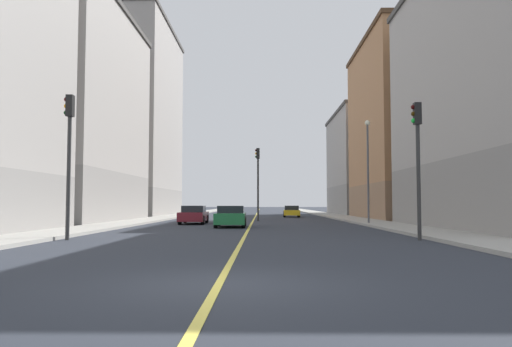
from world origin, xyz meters
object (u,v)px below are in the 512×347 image
object	(u,v)px
building_right_distant	(126,121)
car_yellow	(292,211)
car_maroon	(194,215)
building_left_far	(376,164)
building_right_midblock	(57,114)
traffic_light_median_far	(258,174)
car_green	(231,217)
traffic_light_right_near	(69,146)
building_left_mid	(420,129)
traffic_light_left_near	(418,150)
street_lamp_left_near	(368,160)

from	to	relation	value
building_right_distant	car_yellow	bearing A→B (deg)	-15.80
car_maroon	car_yellow	xyz separation A→B (m)	(8.24, 18.50, -0.04)
building_left_far	building_right_midblock	bearing A→B (deg)	-140.70
traffic_light_median_far	car_yellow	xyz separation A→B (m)	(3.60, 12.13, -3.42)
car_yellow	building_right_distant	bearing A→B (deg)	164.20
car_green	car_maroon	size ratio (longest dim) A/B	0.97
building_right_distant	traffic_light_right_near	size ratio (longest dim) A/B	3.89
building_left_far	building_right_distant	bearing A→B (deg)	-169.80
building_left_mid	car_maroon	distance (m)	24.51
building_left_mid	building_right_distant	distance (m)	34.66
building_right_distant	car_green	bearing A→B (deg)	-63.00
building_right_distant	car_green	distance (m)	34.45
car_maroon	traffic_light_left_near	bearing A→B (deg)	-54.90
traffic_light_left_near	car_green	world-z (taller)	traffic_light_left_near
traffic_light_left_near	car_green	bearing A→B (deg)	126.52
traffic_light_median_far	car_green	bearing A→B (deg)	-98.15
traffic_light_left_near	car_green	xyz separation A→B (m)	(-8.37, 11.31, -3.02)
traffic_light_median_far	car_maroon	distance (m)	8.58
traffic_light_left_near	traffic_light_median_far	world-z (taller)	traffic_light_median_far
building_right_midblock	building_right_distant	distance (m)	20.66
car_green	car_yellow	distance (m)	23.98
building_left_far	building_right_midblock	distance (m)	41.44
building_right_midblock	car_green	distance (m)	18.98
street_lamp_left_near	car_green	distance (m)	10.63
traffic_light_right_near	car_green	size ratio (longest dim) A/B	1.39
traffic_light_right_near	street_lamp_left_near	distance (m)	21.13
building_right_distant	traffic_light_median_far	world-z (taller)	building_right_distant
building_left_far	building_right_distant	xyz separation A→B (m)	(-32.03, -5.76, 4.90)
building_left_mid	car_yellow	world-z (taller)	building_left_mid
street_lamp_left_near	car_yellow	distance (m)	21.05
building_left_mid	building_right_distant	xyz separation A→B (m)	(-32.03, 12.89, 3.05)
building_left_mid	building_left_far	world-z (taller)	building_left_mid
traffic_light_right_near	car_maroon	world-z (taller)	traffic_light_right_near
street_lamp_left_near	car_yellow	size ratio (longest dim) A/B	1.62
building_left_mid	street_lamp_left_near	world-z (taller)	building_left_mid
building_left_far	building_right_distant	world-z (taller)	building_right_distant
traffic_light_right_near	car_green	bearing A→B (deg)	62.04
building_right_midblock	car_maroon	size ratio (longest dim) A/B	4.13
building_right_midblock	traffic_light_right_near	world-z (taller)	building_right_midblock
traffic_light_median_far	car_maroon	bearing A→B (deg)	-126.08
building_right_midblock	street_lamp_left_near	xyz separation A→B (m)	(24.20, -5.47, -4.29)
building_left_far	traffic_light_median_far	world-z (taller)	building_left_far
building_right_midblock	traffic_light_median_far	size ratio (longest dim) A/B	2.94
building_right_distant	traffic_light_left_near	size ratio (longest dim) A/B	4.14
building_right_distant	car_green	size ratio (longest dim) A/B	5.41
car_green	car_yellow	xyz separation A→B (m)	(5.22, 23.41, -0.04)
traffic_light_right_near	street_lamp_left_near	xyz separation A→B (m)	(15.40, 14.46, 0.61)
traffic_light_left_near	traffic_light_median_far	distance (m)	23.58
building_left_mid	building_right_midblock	world-z (taller)	building_right_midblock
traffic_light_left_near	car_maroon	xyz separation A→B (m)	(-11.40, 16.22, -3.03)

